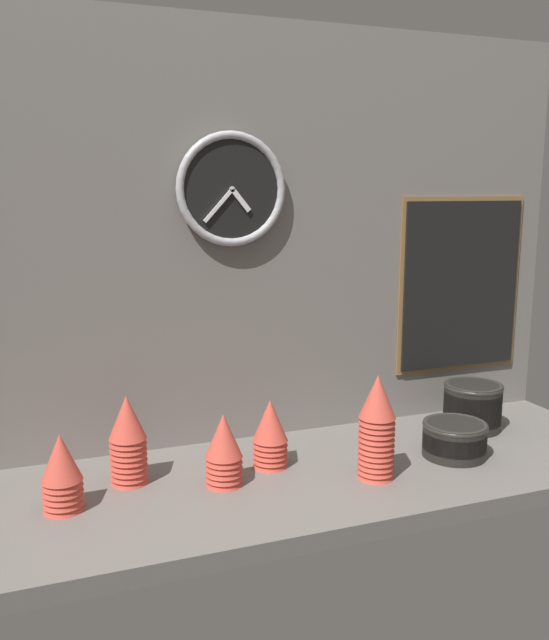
{
  "coord_description": "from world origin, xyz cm",
  "views": [
    {
      "loc": [
        -63.71,
        -136.67,
        64.78
      ],
      "look_at": [
        -11.21,
        4.0,
        35.49
      ],
      "focal_mm": 38.0,
      "sensor_mm": 36.0,
      "label": 1
    }
  ],
  "objects_px": {
    "cup_stack_far_left": "(62,472)",
    "bowl_stack_far_right": "(473,405)",
    "cup_stack_center": "(270,433)",
    "menu_board": "(461,285)",
    "cup_stack_center_right": "(377,427)",
    "bowl_stack_right": "(455,438)",
    "wall_clock": "(231,189)",
    "cup_stack_center_left": "(224,449)",
    "cup_stack_left": "(128,440)"
  },
  "relations": [
    {
      "from": "cup_stack_center_right",
      "to": "cup_stack_far_left",
      "type": "bearing_deg",
      "value": 173.07
    },
    {
      "from": "cup_stack_far_left",
      "to": "cup_stack_left",
      "type": "bearing_deg",
      "value": 30.38
    },
    {
      "from": "cup_stack_far_left",
      "to": "menu_board",
      "type": "relative_size",
      "value": 0.33
    },
    {
      "from": "cup_stack_center_left",
      "to": "wall_clock",
      "type": "height_order",
      "value": "wall_clock"
    },
    {
      "from": "cup_stack_center_right",
      "to": "bowl_stack_right",
      "type": "xyz_separation_m",
      "value": [
        0.24,
        0.04,
        -0.07
      ]
    },
    {
      "from": "menu_board",
      "to": "bowl_stack_right",
      "type": "bearing_deg",
      "value": -125.23
    },
    {
      "from": "cup_stack_center_left",
      "to": "bowl_stack_far_right",
      "type": "xyz_separation_m",
      "value": [
        0.74,
        0.11,
        -0.02
      ]
    },
    {
      "from": "cup_stack_center",
      "to": "cup_stack_center_left",
      "type": "relative_size",
      "value": 1.0
    },
    {
      "from": "cup_stack_center",
      "to": "menu_board",
      "type": "bearing_deg",
      "value": 16.53
    },
    {
      "from": "bowl_stack_far_right",
      "to": "bowl_stack_right",
      "type": "bearing_deg",
      "value": -137.48
    },
    {
      "from": "cup_stack_center_right",
      "to": "bowl_stack_right",
      "type": "height_order",
      "value": "cup_stack_center_right"
    },
    {
      "from": "cup_stack_center_left",
      "to": "wall_clock",
      "type": "xyz_separation_m",
      "value": [
        0.1,
        0.24,
        0.56
      ]
    },
    {
      "from": "cup_stack_center_left",
      "to": "wall_clock",
      "type": "relative_size",
      "value": 0.6
    },
    {
      "from": "cup_stack_center",
      "to": "cup_stack_left",
      "type": "height_order",
      "value": "cup_stack_left"
    },
    {
      "from": "cup_stack_left",
      "to": "bowl_stack_right",
      "type": "xyz_separation_m",
      "value": [
        0.77,
        -0.12,
        -0.06
      ]
    },
    {
      "from": "cup_stack_center_right",
      "to": "cup_stack_left",
      "type": "relative_size",
      "value": 1.19
    },
    {
      "from": "cup_stack_center_right",
      "to": "wall_clock",
      "type": "distance_m",
      "value": 0.66
    },
    {
      "from": "cup_stack_center",
      "to": "cup_stack_center_left",
      "type": "distance_m",
      "value": 0.14
    },
    {
      "from": "bowl_stack_far_right",
      "to": "menu_board",
      "type": "xyz_separation_m",
      "value": [
        0.05,
        0.15,
        0.31
      ]
    },
    {
      "from": "cup_stack_center",
      "to": "menu_board",
      "type": "distance_m",
      "value": 0.74
    },
    {
      "from": "cup_stack_far_left",
      "to": "bowl_stack_right",
      "type": "bearing_deg",
      "value": -2.35
    },
    {
      "from": "cup_stack_left",
      "to": "wall_clock",
      "type": "height_order",
      "value": "wall_clock"
    },
    {
      "from": "cup_stack_left",
      "to": "bowl_stack_far_right",
      "type": "bearing_deg",
      "value": 1.43
    },
    {
      "from": "cup_stack_center",
      "to": "cup_stack_far_left",
      "type": "distance_m",
      "value": 0.48
    },
    {
      "from": "cup_stack_center_left",
      "to": "cup_stack_far_left",
      "type": "height_order",
      "value": "same"
    },
    {
      "from": "cup_stack_center",
      "to": "cup_stack_far_left",
      "type": "height_order",
      "value": "same"
    },
    {
      "from": "cup_stack_center_left",
      "to": "cup_stack_center_right",
      "type": "xyz_separation_m",
      "value": [
        0.33,
        -0.08,
        0.04
      ]
    },
    {
      "from": "cup_stack_center",
      "to": "wall_clock",
      "type": "distance_m",
      "value": 0.59
    },
    {
      "from": "cup_stack_center",
      "to": "bowl_stack_right",
      "type": "distance_m",
      "value": 0.46
    },
    {
      "from": "cup_stack_center",
      "to": "cup_stack_left",
      "type": "xyz_separation_m",
      "value": [
        -0.33,
        0.02,
        0.02
      ]
    },
    {
      "from": "cup_stack_far_left",
      "to": "cup_stack_center_right",
      "type": "xyz_separation_m",
      "value": [
        0.68,
        -0.08,
        0.04
      ]
    },
    {
      "from": "cup_stack_center_left",
      "to": "bowl_stack_far_right",
      "type": "bearing_deg",
      "value": 8.25
    },
    {
      "from": "cup_stack_center",
      "to": "cup_stack_far_left",
      "type": "xyz_separation_m",
      "value": [
        -0.47,
        -0.06,
        0.0
      ]
    },
    {
      "from": "cup_stack_center",
      "to": "bowl_stack_far_right",
      "type": "bearing_deg",
      "value": 4.55
    },
    {
      "from": "bowl_stack_far_right",
      "to": "cup_stack_center_left",
      "type": "bearing_deg",
      "value": -171.75
    },
    {
      "from": "cup_stack_center_right",
      "to": "bowl_stack_right",
      "type": "bearing_deg",
      "value": 10.36
    },
    {
      "from": "cup_stack_center_left",
      "to": "cup_stack_left",
      "type": "bearing_deg",
      "value": 156.93
    },
    {
      "from": "cup_stack_far_left",
      "to": "cup_stack_center_right",
      "type": "height_order",
      "value": "cup_stack_center_right"
    },
    {
      "from": "cup_stack_center",
      "to": "wall_clock",
      "type": "relative_size",
      "value": 0.6
    },
    {
      "from": "cup_stack_far_left",
      "to": "bowl_stack_far_right",
      "type": "distance_m",
      "value": 1.08
    },
    {
      "from": "cup_stack_left",
      "to": "menu_board",
      "type": "height_order",
      "value": "menu_board"
    },
    {
      "from": "cup_stack_center_left",
      "to": "cup_stack_center_right",
      "type": "bearing_deg",
      "value": -14.2
    },
    {
      "from": "bowl_stack_far_right",
      "to": "menu_board",
      "type": "distance_m",
      "value": 0.34
    },
    {
      "from": "cup_stack_center",
      "to": "bowl_stack_far_right",
      "type": "xyz_separation_m",
      "value": [
        0.61,
        0.05,
        -0.02
      ]
    },
    {
      "from": "cup_stack_far_left",
      "to": "cup_stack_center",
      "type": "bearing_deg",
      "value": 7.33
    },
    {
      "from": "bowl_stack_far_right",
      "to": "cup_stack_far_left",
      "type": "bearing_deg",
      "value": -174.23
    },
    {
      "from": "bowl_stack_far_right",
      "to": "cup_stack_center",
      "type": "bearing_deg",
      "value": -175.45
    },
    {
      "from": "cup_stack_center",
      "to": "bowl_stack_right",
      "type": "xyz_separation_m",
      "value": [
        0.45,
        -0.1,
        -0.04
      ]
    },
    {
      "from": "cup_stack_left",
      "to": "cup_stack_center_right",
      "type": "bearing_deg",
      "value": -17.59
    },
    {
      "from": "bowl_stack_right",
      "to": "bowl_stack_far_right",
      "type": "height_order",
      "value": "bowl_stack_far_right"
    }
  ]
}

